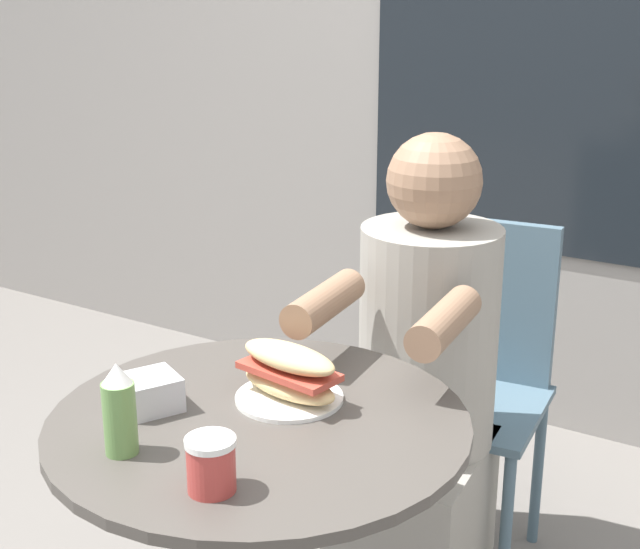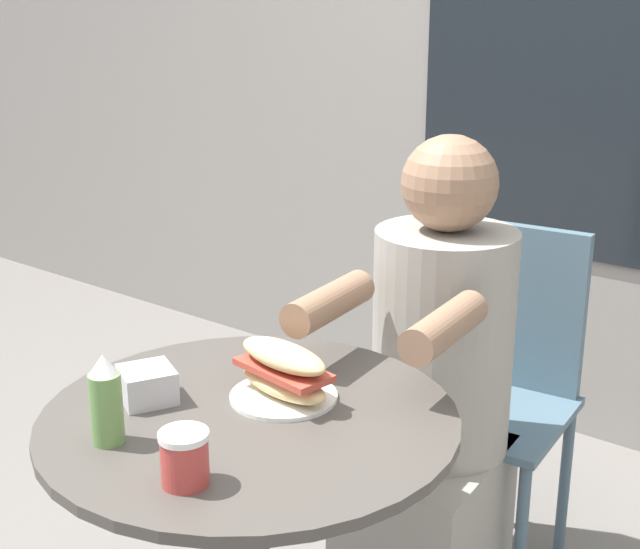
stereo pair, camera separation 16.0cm
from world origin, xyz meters
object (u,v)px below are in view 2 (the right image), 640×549
(sandwich_on_plate, at_px, (283,374))
(condiment_bottle, at_px, (106,400))
(seated_diner, at_px, (433,427))
(cafe_table, at_px, (252,513))
(drink_cup, at_px, (185,458))
(diner_chair, at_px, (500,368))

(sandwich_on_plate, height_order, condiment_bottle, condiment_bottle)
(seated_diner, bearing_deg, cafe_table, 78.03)
(cafe_table, distance_m, drink_cup, 0.33)
(seated_diner, distance_m, condiment_bottle, 0.81)
(drink_cup, xyz_separation_m, condiment_bottle, (-0.19, 0.01, 0.03))
(cafe_table, height_order, diner_chair, diner_chair)
(cafe_table, relative_size, diner_chair, 0.84)
(diner_chair, xyz_separation_m, sandwich_on_plate, (-0.04, -0.79, 0.25))
(drink_cup, bearing_deg, sandwich_on_plate, 103.02)
(sandwich_on_plate, xyz_separation_m, condiment_bottle, (-0.12, -0.29, 0.03))
(drink_cup, height_order, condiment_bottle, condiment_bottle)
(drink_cup, relative_size, condiment_bottle, 0.55)
(seated_diner, bearing_deg, sandwich_on_plate, 77.79)
(drink_cup, bearing_deg, diner_chair, 91.86)
(diner_chair, bearing_deg, condiment_bottle, 75.96)
(seated_diner, bearing_deg, drink_cup, 85.69)
(cafe_table, height_order, seated_diner, seated_diner)
(seated_diner, bearing_deg, condiment_bottle, 71.36)
(cafe_table, xyz_separation_m, drink_cup, (0.08, -0.22, 0.24))
(drink_cup, bearing_deg, cafe_table, 109.15)
(condiment_bottle, bearing_deg, seated_diner, 77.39)
(condiment_bottle, bearing_deg, drink_cup, -3.77)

